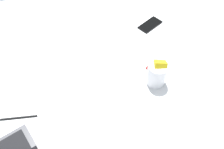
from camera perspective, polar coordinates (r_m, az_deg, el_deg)
bed_mattress at (r=124.51cm, az=2.75°, el=-3.12°), size 180.00×140.00×18.00cm
snack_cup at (r=112.86cm, az=10.19°, el=0.31°), size 9.10×10.45×13.56cm
cell_phone at (r=144.63cm, az=8.75°, el=11.24°), size 15.28×13.85×0.80cm
charger_cable at (r=112.02cm, az=-21.08°, el=-9.30°), size 17.01×0.79×0.60cm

